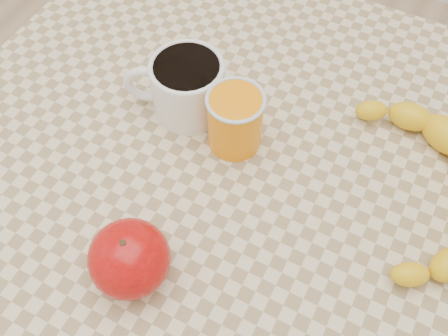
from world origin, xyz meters
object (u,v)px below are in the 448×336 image
at_px(orange_juice_glass, 235,120).
at_px(apple, 129,258).
at_px(banana, 430,186).
at_px(table, 224,209).
at_px(coffee_mug, 186,85).

xyz_separation_m(orange_juice_glass, apple, (-0.02, -0.21, -0.00)).
relative_size(orange_juice_glass, banana, 0.24).
relative_size(table, coffee_mug, 5.55).
relative_size(table, orange_juice_glass, 9.45).
bearing_deg(orange_juice_glass, coffee_mug, 165.67).
bearing_deg(table, orange_juice_glass, 103.43).
height_order(coffee_mug, banana, coffee_mug).
xyz_separation_m(apple, banana, (0.26, 0.24, -0.02)).
relative_size(coffee_mug, orange_juice_glass, 1.70).
bearing_deg(table, apple, -101.04).
distance_m(coffee_mug, orange_juice_glass, 0.08).
distance_m(coffee_mug, apple, 0.24).
xyz_separation_m(table, apple, (-0.03, -0.16, 0.13)).
height_order(table, apple, apple).
height_order(table, orange_juice_glass, orange_juice_glass).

